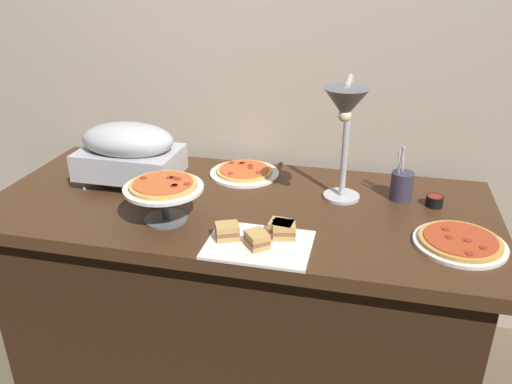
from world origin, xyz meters
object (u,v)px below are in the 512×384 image
Objects in this scene: chafing_dish at (129,150)px; pizza_plate_center at (244,172)px; pizza_plate_front at (460,242)px; sauce_cup_near at (434,201)px; sandwich_platter at (263,237)px; heat_lamp at (345,116)px; utensil_holder at (401,185)px; pizza_plate_raised_stand at (164,190)px.

chafing_dish is 1.35× the size of pizza_plate_center.
pizza_plate_front is 4.63× the size of sauce_cup_near.
sandwich_platter is at bearing -168.07° from pizza_plate_front.
chafing_dish is 1.18× the size of sandwich_platter.
heat_lamp is 0.55m from pizza_plate_front.
pizza_plate_front is at bearing 11.93° from sandwich_platter.
utensil_holder is at bearing 5.22° from chafing_dish.
sauce_cup_near reaches higher than pizza_plate_center.
heat_lamp reaches higher than sandwich_platter.
sandwich_platter is at bearing -143.58° from sauce_cup_near.
sauce_cup_near is 0.13m from utensil_holder.
utensil_holder is at bearing 165.21° from sauce_cup_near.
pizza_plate_center is 0.50m from pizza_plate_raised_stand.
heat_lamp reaches higher than chafing_dish.
heat_lamp reaches higher than pizza_plate_center.
pizza_plate_raised_stand is at bearing -155.51° from utensil_holder.
chafing_dish reaches higher than sauce_cup_near.
pizza_plate_center is (-0.42, 0.28, -0.36)m from heat_lamp.
heat_lamp is at bearing -156.14° from sauce_cup_near.
utensil_holder reaches higher than pizza_plate_center.
chafing_dish is at bearing 170.10° from pizza_plate_front.
sandwich_platter is at bearing -29.04° from chafing_dish.
pizza_plate_front is at bearing 3.03° from pizza_plate_raised_stand.
sandwich_platter is at bearing -129.81° from heat_lamp.
sandwich_platter reaches higher than pizza_plate_center.
heat_lamp reaches higher than sauce_cup_near.
chafing_dish reaches higher than sandwich_platter.
sauce_cup_near is 0.28× the size of utensil_holder.
sauce_cup_near is (0.93, 0.34, -0.09)m from pizza_plate_raised_stand.
utensil_holder reaches higher than sandwich_platter.
pizza_plate_front is (1.25, -0.22, -0.13)m from chafing_dish.
pizza_plate_center is 0.87× the size of sandwich_platter.
utensil_holder is at bearing -8.47° from pizza_plate_center.
pizza_plate_raised_stand is 0.82× the size of sandwich_platter.
sandwich_platter is 0.63m from utensil_holder.
heat_lamp is 1.42× the size of sandwich_platter.
pizza_plate_front is 1.00m from pizza_plate_raised_stand.
sandwich_platter is 0.70m from sauce_cup_near.
pizza_plate_center is 1.06× the size of pizza_plate_raised_stand.
pizza_plate_center is (0.43, 0.19, -0.13)m from chafing_dish.
sauce_cup_near is (0.77, -0.13, 0.01)m from pizza_plate_center.
pizza_plate_center is 1.31× the size of utensil_holder.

